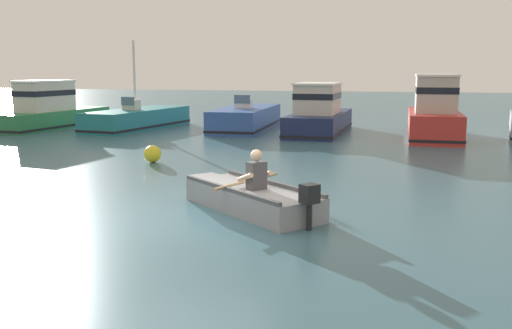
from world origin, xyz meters
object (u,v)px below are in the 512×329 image
moored_boat_green (51,111)px  moored_boat_red (434,115)px  mooring_buoy (153,154)px  moored_boat_navy (319,115)px  rowboat_with_person (250,197)px  moored_boat_teal (138,119)px  moored_boat_blue (246,119)px

moored_boat_green → moored_boat_red: (16.51, 0.01, 0.12)m
mooring_buoy → moored_boat_navy: bearing=66.9°
mooring_buoy → rowboat_with_person: bearing=-49.9°
moored_boat_teal → mooring_buoy: moored_boat_teal is taller
moored_boat_green → moored_boat_blue: bearing=11.2°
moored_boat_navy → moored_boat_red: bearing=-8.5°
moored_boat_green → moored_boat_blue: (8.60, 1.71, -0.33)m
moored_boat_red → moored_boat_green: bearing=-180.0°
rowboat_with_person → moored_boat_green: size_ratio=0.49×
moored_boat_red → mooring_buoy: (-8.21, -7.96, -0.66)m
moored_boat_teal → moored_boat_red: (12.70, -0.78, 0.49)m
moored_boat_red → mooring_buoy: 11.45m
rowboat_with_person → moored_boat_teal: 16.07m
moored_boat_blue → moored_boat_red: size_ratio=1.12×
moored_boat_blue → moored_boat_red: moored_boat_red is taller
rowboat_with_person → moored_boat_teal: bearing=122.2°
moored_boat_navy → moored_boat_red: (4.53, -0.68, 0.13)m
moored_boat_green → moored_boat_teal: 3.91m
moored_boat_navy → moored_boat_green: bearing=-176.7°
moored_boat_blue → moored_boat_navy: moored_boat_navy is taller
rowboat_with_person → moored_boat_blue: 14.99m
moored_boat_green → moored_boat_navy: moored_boat_green is taller
moored_boat_green → moored_boat_red: size_ratio=1.17×
rowboat_with_person → mooring_buoy: size_ratio=6.43×
moored_boat_navy → moored_boat_red: 4.58m
rowboat_with_person → moored_boat_green: bearing=134.1°
mooring_buoy → moored_boat_red: bearing=44.1°
moored_boat_navy → mooring_buoy: (-3.68, -8.63, -0.52)m
moored_boat_green → mooring_buoy: 11.50m
moored_boat_green → moored_boat_blue: 8.78m
moored_boat_red → moored_boat_blue: bearing=167.9°
moored_boat_green → moored_boat_navy: size_ratio=1.08×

